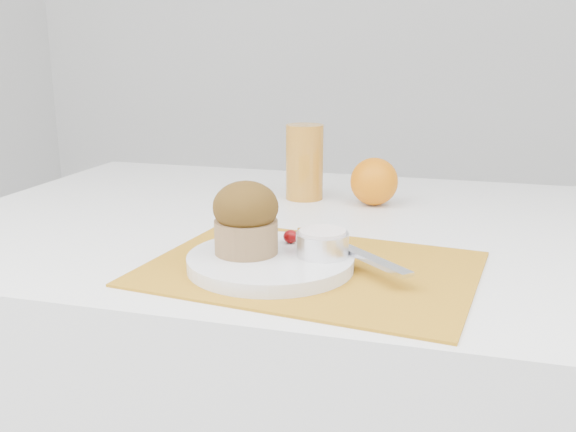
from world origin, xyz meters
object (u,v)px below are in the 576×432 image
(table, at_px, (313,429))
(plate, at_px, (271,261))
(orange, at_px, (374,182))
(muffin, at_px, (246,218))
(juice_glass, at_px, (305,162))

(table, bearing_deg, plate, -90.18)
(plate, xyz_separation_m, orange, (0.07, 0.38, 0.03))
(table, distance_m, plate, 0.45)
(table, height_order, muffin, muffin)
(table, height_order, juice_glass, juice_glass)
(table, distance_m, juice_glass, 0.47)
(table, distance_m, orange, 0.45)
(orange, bearing_deg, table, -117.43)
(orange, relative_size, muffin, 0.91)
(juice_glass, relative_size, muffin, 1.48)
(plate, height_order, muffin, muffin)
(orange, bearing_deg, plate, -101.09)
(plate, distance_m, muffin, 0.06)
(juice_glass, bearing_deg, plate, -81.79)
(orange, height_order, juice_glass, juice_glass)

